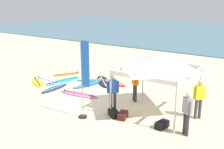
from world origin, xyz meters
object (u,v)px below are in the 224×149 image
surfboard_red (111,82)px  surfboard_teal (96,80)px  surfboard_navy (55,88)px  surfboard_yellow (38,82)px  surfboard_blue (87,85)px  person_yellow (199,97)px  surfboard_pink (79,94)px  surfboard_white (48,81)px  person_blue (113,91)px  surfboard_black (103,81)px  gear_bag_near_tent (162,125)px  gear_bag_on_sand (123,115)px  person_orange (135,82)px  canopy_tent (158,60)px  surfboard_cyan (63,81)px  surfboard_orange (67,74)px  person_grey (187,110)px  gear_bag_by_pole (114,113)px  banner_flag (84,83)px

surfboard_red → surfboard_teal: size_ratio=1.02×
surfboard_navy → surfboard_yellow: bearing=173.7°
surfboard_blue → surfboard_navy: size_ratio=1.01×
person_yellow → surfboard_blue: bearing=173.3°
surfboard_pink → person_yellow: 6.22m
person_yellow → surfboard_yellow: bearing=-177.0°
surfboard_white → person_blue: 6.16m
person_blue → surfboard_black: bearing=132.0°
surfboard_pink → surfboard_white: 3.27m
gear_bag_near_tent → gear_bag_on_sand: (-1.75, -0.15, 0.00)m
surfboard_white → surfboard_navy: bearing=-27.4°
person_blue → surfboard_teal: bearing=136.9°
surfboard_pink → gear_bag_on_sand: gear_bag_on_sand is taller
person_orange → surfboard_navy: bearing=-169.4°
canopy_tent → surfboard_yellow: size_ratio=1.49×
surfboard_teal → person_yellow: person_yellow is taller
surfboard_cyan → surfboard_yellow: bearing=-133.6°
surfboard_orange → person_grey: person_grey is taller
canopy_tent → person_blue: bearing=-147.1°
surfboard_red → surfboard_yellow: same height
surfboard_cyan → surfboard_orange: same height
surfboard_red → gear_bag_by_pole: bearing=-53.5°
surfboard_cyan → gear_bag_by_pole: bearing=-24.4°
person_blue → banner_flag: (-0.56, -1.29, 0.59)m
surfboard_teal → banner_flag: bearing=-57.3°
person_yellow → gear_bag_by_pole: (-3.07, -1.86, -0.85)m
surfboard_pink → surfboard_orange: 4.13m
canopy_tent → gear_bag_near_tent: size_ratio=5.09×
person_yellow → gear_bag_near_tent: (-0.87, -1.67, -0.85)m
surfboard_blue → gear_bag_near_tent: bearing=-22.7°
surfboard_teal → canopy_tent: bearing=-23.3°
surfboard_navy → surfboard_white: bearing=152.6°
gear_bag_by_pole → surfboard_yellow: bearing=168.3°
surfboard_cyan → surfboard_yellow: same height
canopy_tent → surfboard_orange: bearing=163.9°
surfboard_yellow → surfboard_teal: size_ratio=0.85×
surfboard_yellow → gear_bag_near_tent: 8.81m
surfboard_blue → person_yellow: person_yellow is taller
surfboard_red → person_blue: size_ratio=1.44×
surfboard_navy → surfboard_black: same height
canopy_tent → surfboard_pink: size_ratio=1.29×
canopy_tent → person_blue: canopy_tent is taller
surfboard_red → person_yellow: size_ratio=1.44×
surfboard_red → surfboard_teal: (-0.97, -0.16, -0.00)m
surfboard_white → surfboard_black: 3.45m
person_blue → gear_bag_near_tent: person_blue is taller
surfboard_white → person_orange: bearing=1.4°
surfboard_yellow → surfboard_navy: (1.70, -0.19, 0.00)m
person_yellow → person_grey: same height
surfboard_cyan → person_orange: (5.34, -0.43, 0.95)m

